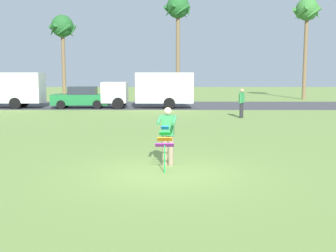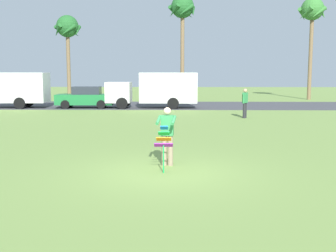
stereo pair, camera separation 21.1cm
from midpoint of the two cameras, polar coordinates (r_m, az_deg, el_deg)
The scene contains 11 objects.
ground_plane at distance 11.90m, azimuth -0.01°, elevation -6.21°, with size 120.00×120.00×0.00m, color olive.
road_strip at distance 34.24m, azimuth 0.78°, elevation 2.77°, with size 120.00×8.00×0.01m, color #424247.
person_kite_flyer at distance 12.57m, azimuth 0.37°, elevation -1.06°, with size 0.59×0.70×1.73m.
kite_held at distance 11.85m, azimuth -0.06°, elevation -2.04°, with size 0.51×0.63×1.25m.
parked_truck_grey_van at distance 34.13m, azimuth -20.39°, elevation 4.65°, with size 6.73×2.18×2.62m.
parked_car_green at distance 32.49m, azimuth -10.76°, elevation 3.74°, with size 4.26×1.95×1.60m.
parked_truck_white_box at distance 31.78m, azimuth -1.23°, elevation 4.94°, with size 6.72×2.16×2.62m.
palm_tree_left_near at distance 43.05m, azimuth -13.10°, elevation 12.37°, with size 2.58×2.71×8.01m.
palm_tree_right_near at distance 40.73m, azimuth 2.10°, elevation 14.96°, with size 2.58×2.71×9.64m.
palm_tree_centre_far at distance 43.53m, azimuth 18.80°, elevation 13.95°, with size 2.58×2.71×9.52m.
person_walker_near at distance 25.60m, azimuth 10.44°, elevation 3.13°, with size 0.37×0.50×1.73m.
Camera 2 is at (0.35, -11.55, 2.82)m, focal length 45.77 mm.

